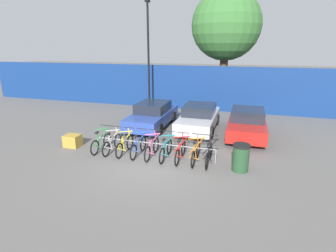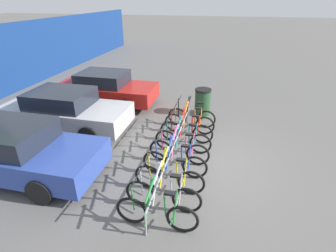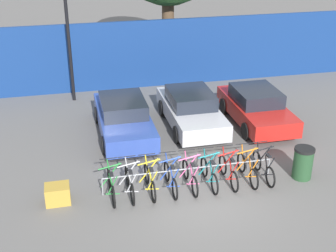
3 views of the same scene
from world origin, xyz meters
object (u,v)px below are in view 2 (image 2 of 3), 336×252
bicycle_teal (183,140)px  car_red (106,89)px  bicycle_silver (163,195)px  trash_bin (203,102)px  bicycle_pink (179,151)px  car_silver (65,110)px  bicycle_blue (175,163)px  bike_rack (174,147)px  bicycle_black (192,117)px  bicycle_green (156,213)px  bicycle_yellow (169,178)px  car_blue (13,150)px  bicycle_red (186,131)px  bicycle_orange (189,123)px

bicycle_teal → car_red: (3.12, 3.90, 0.31)m
bicycle_silver → trash_bin: size_ratio=1.66×
bicycle_pink → car_silver: car_silver is taller
bicycle_blue → trash_bin: bicycle_blue is taller
bicycle_blue → car_silver: car_silver is taller
bike_rack → bicycle_silver: 1.84m
bicycle_blue → bicycle_black: (2.97, 0.00, 0.00)m
bike_rack → trash_bin: bearing=-6.3°
bicycle_green → trash_bin: bearing=1.2°
bicycle_blue → bicycle_pink: 0.60m
bicycle_pink → car_red: car_red is taller
bicycle_silver → car_red: (5.56, 3.90, 0.31)m
bicycle_yellow → bicycle_black: size_ratio=1.00×
bike_rack → bicycle_black: (2.37, -0.15, -0.12)m
bicycle_black → car_red: bearing=69.0°
bicycle_silver → car_silver: (3.03, 4.24, 0.31)m
car_silver → car_red: size_ratio=1.04×
car_blue → car_silver: (2.62, 0.18, -0.00)m
bicycle_silver → bicycle_red: same height
bicycle_yellow → car_blue: bearing=91.1°
bicycle_green → bicycle_pink: bearing=3.6°
bicycle_blue → trash_bin: size_ratio=1.66×
bicycle_yellow → bicycle_red: size_ratio=1.00×
bicycle_red → bicycle_black: (1.15, 0.00, 0.00)m
bicycle_orange → bicycle_green: bearing=-179.0°
bicycle_pink → car_silver: bearing=71.8°
bicycle_teal → bicycle_black: (1.76, 0.00, 0.00)m
bicycle_blue → bicycle_orange: size_ratio=1.00×
bicycle_silver → bicycle_blue: bearing=-4.0°
bicycle_orange → bicycle_black: (0.53, 0.00, 0.00)m
bicycle_black → bike_rack: bearing=174.6°
bicycle_green → bicycle_blue: 1.77m
car_silver → bicycle_yellow: bearing=-119.8°
bicycle_orange → car_blue: bearing=129.8°
bicycle_silver → bicycle_red: 3.06m
bike_rack → car_blue: 4.17m
bicycle_pink → bicycle_orange: bearing=-2.5°
bicycle_green → car_red: car_red is taller
bicycle_orange → car_blue: (-3.27, 4.06, 0.31)m
bicycle_teal → bicycle_red: bearing=-3.5°
car_red → bicycle_green: bearing=-147.4°
bicycle_red → car_silver: size_ratio=0.39×
bicycle_black → trash_bin: 1.23m
car_silver → bicycle_red: bearing=-89.7°
bicycle_yellow → car_silver: bearing=58.5°
bicycle_green → bicycle_pink: (2.38, 0.00, 0.00)m
bicycle_orange → car_silver: bearing=99.7°
bicycle_silver → bicycle_pink: size_ratio=1.00×
bicycle_green → bike_rack: bearing=7.2°
bike_rack → bicycle_pink: 0.19m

